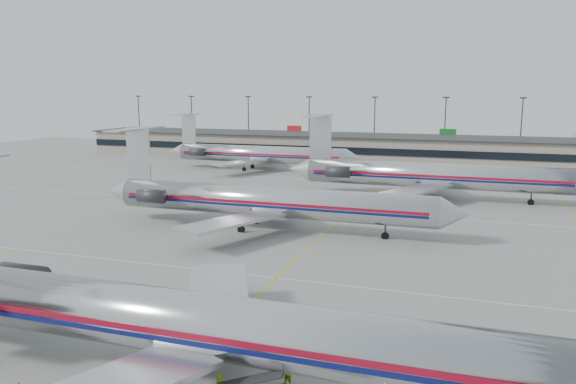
% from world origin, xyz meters
% --- Properties ---
extents(ground, '(260.00, 260.00, 0.00)m').
position_xyz_m(ground, '(0.00, 0.00, 0.00)').
color(ground, gray).
rests_on(ground, ground).
extents(apron_markings, '(160.00, 0.15, 0.02)m').
position_xyz_m(apron_markings, '(0.00, 10.00, 0.01)').
color(apron_markings, silver).
rests_on(apron_markings, ground).
extents(terminal, '(162.00, 17.00, 6.25)m').
position_xyz_m(terminal, '(0.00, 97.97, 3.16)').
color(terminal, gray).
rests_on(terminal, ground).
extents(light_mast_row, '(163.60, 0.40, 15.28)m').
position_xyz_m(light_mast_row, '(0.00, 112.00, 8.58)').
color(light_mast_row, '#38383D').
rests_on(light_mast_row, ground).
extents(jet_foreground, '(48.15, 28.35, 12.60)m').
position_xyz_m(jet_foreground, '(0.79, -8.96, 3.66)').
color(jet_foreground, silver).
rests_on(jet_foreground, ground).
extents(jet_second_row, '(47.09, 27.73, 12.33)m').
position_xyz_m(jet_second_row, '(-7.72, 26.89, 3.58)').
color(jet_second_row, silver).
rests_on(jet_second_row, ground).
extents(jet_third_row, '(48.27, 29.69, 13.20)m').
position_xyz_m(jet_third_row, '(10.04, 53.50, 3.83)').
color(jet_third_row, silver).
rests_on(jet_third_row, ground).
extents(jet_back_row, '(43.83, 26.96, 11.98)m').
position_xyz_m(jet_back_row, '(-27.80, 75.02, 3.48)').
color(jet_back_row, silver).
rests_on(jet_back_row, ground).
extents(ramp_worker_far, '(1.20, 1.12, 1.97)m').
position_xyz_m(ramp_worker_far, '(7.10, -8.00, 0.99)').
color(ramp_worker_far, '#7AC312').
rests_on(ramp_worker_far, ground).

